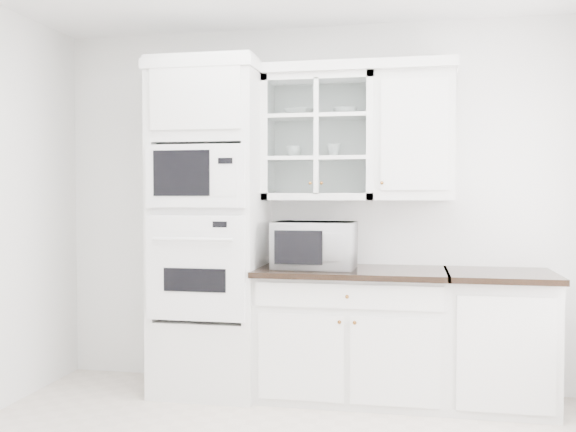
# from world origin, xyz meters

# --- Properties ---
(room_shell) EXTENTS (4.00, 3.50, 2.70)m
(room_shell) POSITION_xyz_m (0.00, 0.43, 1.78)
(room_shell) COLOR white
(room_shell) RESTS_ON ground
(oven_column) EXTENTS (0.76, 0.68, 2.40)m
(oven_column) POSITION_xyz_m (-0.75, 1.42, 1.20)
(oven_column) COLOR white
(oven_column) RESTS_ON ground
(base_cabinet_run) EXTENTS (1.32, 0.67, 0.92)m
(base_cabinet_run) POSITION_xyz_m (0.28, 1.45, 0.46)
(base_cabinet_run) COLOR white
(base_cabinet_run) RESTS_ON ground
(extra_base_cabinet) EXTENTS (0.72, 0.67, 0.92)m
(extra_base_cabinet) POSITION_xyz_m (1.28, 1.45, 0.46)
(extra_base_cabinet) COLOR white
(extra_base_cabinet) RESTS_ON ground
(upper_cabinet_glass) EXTENTS (0.80, 0.33, 0.90)m
(upper_cabinet_glass) POSITION_xyz_m (0.03, 1.58, 1.85)
(upper_cabinet_glass) COLOR white
(upper_cabinet_glass) RESTS_ON room_shell
(upper_cabinet_solid) EXTENTS (0.55, 0.33, 0.90)m
(upper_cabinet_solid) POSITION_xyz_m (0.71, 1.58, 1.85)
(upper_cabinet_solid) COLOR white
(upper_cabinet_solid) RESTS_ON room_shell
(crown_molding) EXTENTS (2.14, 0.38, 0.07)m
(crown_molding) POSITION_xyz_m (-0.07, 1.56, 2.33)
(crown_molding) COLOR white
(crown_molding) RESTS_ON room_shell
(countertop_microwave) EXTENTS (0.58, 0.48, 0.33)m
(countertop_microwave) POSITION_xyz_m (0.02, 1.42, 1.08)
(countertop_microwave) COLOR white
(countertop_microwave) RESTS_ON base_cabinet_run
(bowl_a) EXTENTS (0.24, 0.24, 0.05)m
(bowl_a) POSITION_xyz_m (-0.12, 1.57, 2.04)
(bowl_a) COLOR white
(bowl_a) RESTS_ON upper_cabinet_glass
(bowl_b) EXTENTS (0.18, 0.18, 0.05)m
(bowl_b) POSITION_xyz_m (0.22, 1.58, 2.04)
(bowl_b) COLOR white
(bowl_b) RESTS_ON upper_cabinet_glass
(cup_a) EXTENTS (0.13, 0.13, 0.08)m
(cup_a) POSITION_xyz_m (-0.16, 1.59, 1.75)
(cup_a) COLOR white
(cup_a) RESTS_ON upper_cabinet_glass
(cup_b) EXTENTS (0.11, 0.11, 0.10)m
(cup_b) POSITION_xyz_m (0.14, 1.57, 1.76)
(cup_b) COLOR white
(cup_b) RESTS_ON upper_cabinet_glass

